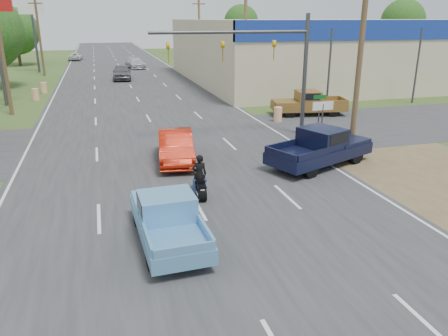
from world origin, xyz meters
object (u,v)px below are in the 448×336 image
object	(u,v)px
blue_pickup	(167,217)
brown_pickup	(307,103)
motorcycle	(200,186)
distant_car_silver	(135,63)
rider	(199,177)
distant_car_white	(76,57)
red_convertible	(176,147)
navy_pickup	(322,147)
distant_car_grey	(122,72)

from	to	relation	value
blue_pickup	brown_pickup	world-z (taller)	brown_pickup
motorcycle	distant_car_silver	bearing A→B (deg)	91.46
rider	distant_car_white	bearing A→B (deg)	-80.36
red_convertible	distant_car_silver	distance (m)	43.93
distant_car_white	distant_car_silver	bearing A→B (deg)	123.37
blue_pickup	motorcycle	bearing A→B (deg)	59.07
navy_pickup	distant_car_silver	size ratio (longest dim) A/B	1.14
navy_pickup	distant_car_grey	distance (m)	34.96
distant_car_grey	distant_car_silver	size ratio (longest dim) A/B	0.96
motorcycle	distant_car_grey	distance (m)	36.44
brown_pickup	distant_car_white	world-z (taller)	brown_pickup
distant_car_grey	motorcycle	bearing A→B (deg)	-85.56
red_convertible	motorcycle	xyz separation A→B (m)	(0.13, -4.64, -0.32)
red_convertible	navy_pickup	bearing A→B (deg)	-12.36
navy_pickup	brown_pickup	xyz separation A→B (m)	(4.51, 10.76, -0.03)
red_convertible	brown_pickup	bearing A→B (deg)	44.40
motorcycle	distant_car_white	distance (m)	64.30
rider	distant_car_grey	bearing A→B (deg)	-85.18
brown_pickup	navy_pickup	bearing A→B (deg)	167.71
brown_pickup	distant_car_grey	bearing A→B (deg)	37.21
motorcycle	rider	distance (m)	0.37
distant_car_silver	distant_car_white	world-z (taller)	distant_car_silver
motorcycle	navy_pickup	bearing A→B (deg)	22.57
brown_pickup	distant_car_white	xyz separation A→B (m)	(-17.81, 50.94, -0.27)
distant_car_grey	distant_car_white	size ratio (longest dim) A/B	1.12
red_convertible	distant_car_white	size ratio (longest dim) A/B	1.05
blue_pickup	navy_pickup	distance (m)	9.93
brown_pickup	red_convertible	bearing A→B (deg)	137.33
motorcycle	distant_car_white	bearing A→B (deg)	99.63
distant_car_silver	navy_pickup	bearing A→B (deg)	-92.67
navy_pickup	distant_car_silver	xyz separation A→B (m)	(-4.72, 46.29, -0.17)
distant_car_white	rider	bearing A→B (deg)	100.34
red_convertible	navy_pickup	size ratio (longest dim) A/B	0.79
distant_car_grey	red_convertible	bearing A→B (deg)	-85.62
navy_pickup	distant_car_white	xyz separation A→B (m)	(-13.30, 61.70, -0.30)
rider	distant_car_grey	world-z (taller)	distant_car_grey
rider	blue_pickup	world-z (taller)	rider
red_convertible	blue_pickup	distance (m)	8.04
motorcycle	distant_car_silver	size ratio (longest dim) A/B	0.38
motorcycle	blue_pickup	bearing A→B (deg)	-115.31
red_convertible	motorcycle	distance (m)	4.65
brown_pickup	motorcycle	bearing A→B (deg)	150.19
red_convertible	distant_car_silver	bearing A→B (deg)	95.05
motorcycle	rider	xyz separation A→B (m)	(0.00, 0.04, 0.37)
distant_car_silver	distant_car_white	size ratio (longest dim) A/B	1.16
distant_car_white	navy_pickup	bearing A→B (deg)	106.43
distant_car_silver	distant_car_white	bearing A→B (deg)	110.62
rider	motorcycle	bearing A→B (deg)	90.00
blue_pickup	distant_car_white	bearing A→B (deg)	92.21
red_convertible	motorcycle	size ratio (longest dim) A/B	2.37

